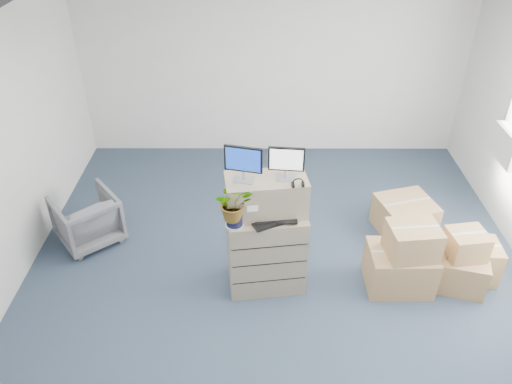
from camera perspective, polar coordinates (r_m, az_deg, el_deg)
ground at (r=5.76m, az=2.60°, el=-12.12°), size 7.00×7.00×0.00m
wall_back at (r=7.99m, az=1.96°, el=13.87°), size 6.00×0.02×2.80m
ac_unit at (r=6.89m, az=27.13°, el=4.70°), size 0.24×0.60×0.40m
filing_cabinet_lower at (r=5.61m, az=1.15°, el=-6.62°), size 0.91×0.63×0.99m
filing_cabinet_upper at (r=5.22m, az=1.16°, el=-0.41°), size 0.89×0.53×0.42m
monitor_left at (r=4.96m, az=-1.46°, el=3.47°), size 0.39×0.19×0.39m
monitor_right at (r=5.00m, az=3.48°, el=3.50°), size 0.37×0.16×0.36m
headphones at (r=4.98m, az=4.81°, el=0.99°), size 0.12×0.03×0.12m
keyboard at (r=5.21m, az=2.10°, el=-3.20°), size 0.54×0.40×0.03m
mouse at (r=5.29m, az=5.34°, el=-2.61°), size 0.11×0.08×0.03m
water_bottle at (r=5.31m, az=2.29°, el=-0.94°), size 0.07×0.07×0.24m
phone_dock at (r=5.29m, az=0.36°, el=-2.03°), size 0.07×0.06×0.14m
external_drive at (r=5.44m, az=4.99°, el=-1.33°), size 0.19×0.15×0.06m
tissue_box at (r=5.39m, az=4.52°, el=-0.68°), size 0.27×0.21×0.09m
potted_plant at (r=5.02m, az=-2.52°, el=-1.75°), size 0.41×0.45×0.40m
office_chair at (r=6.66m, az=-18.78°, el=-2.70°), size 0.97×0.96×0.73m
cardboard_boxes at (r=6.25m, az=18.89°, el=-6.19°), size 1.53×1.73×0.88m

